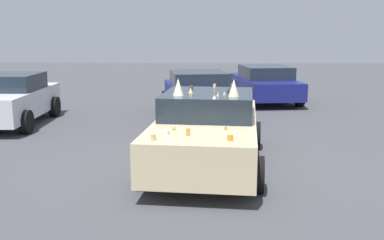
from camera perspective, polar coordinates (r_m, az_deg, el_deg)
name	(u,v)px	position (r m, az deg, el deg)	size (l,w,h in m)	color
ground_plane	(207,165)	(8.97, 1.93, -5.67)	(60.00, 60.00, 0.00)	#47474C
art_car_decorated	(208,129)	(8.81, 1.97, -1.19)	(4.79, 2.44, 1.74)	beige
parked_sedan_row_back_far	(198,93)	(13.99, 0.77, 3.35)	(4.18, 2.49, 1.40)	navy
parked_sedan_near_right	(10,99)	(13.74, -21.85, 2.43)	(3.95, 2.02, 1.42)	silver
parked_sedan_far_right	(264,83)	(17.34, 9.08, 4.60)	(4.68, 2.46, 1.33)	navy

